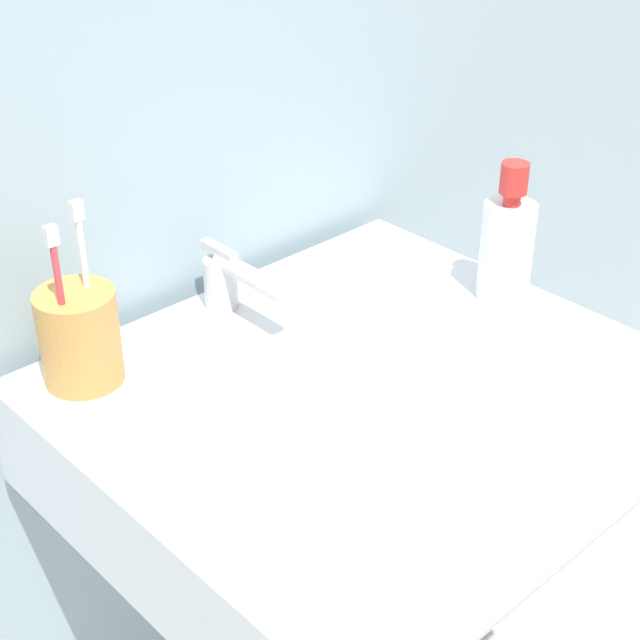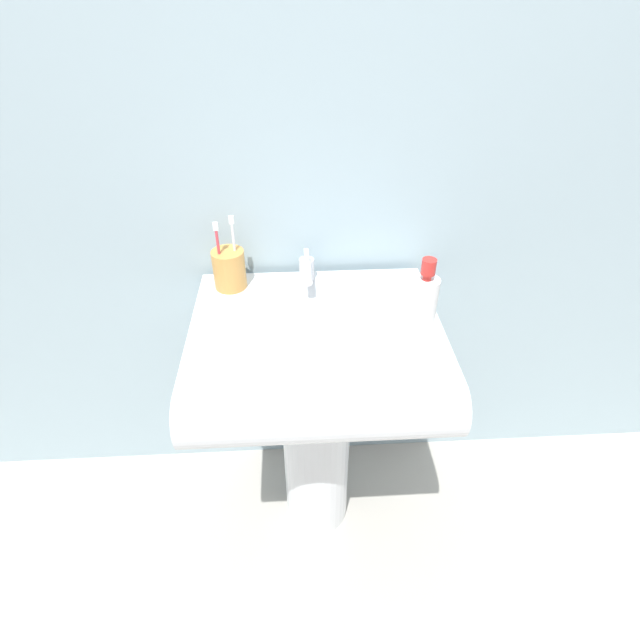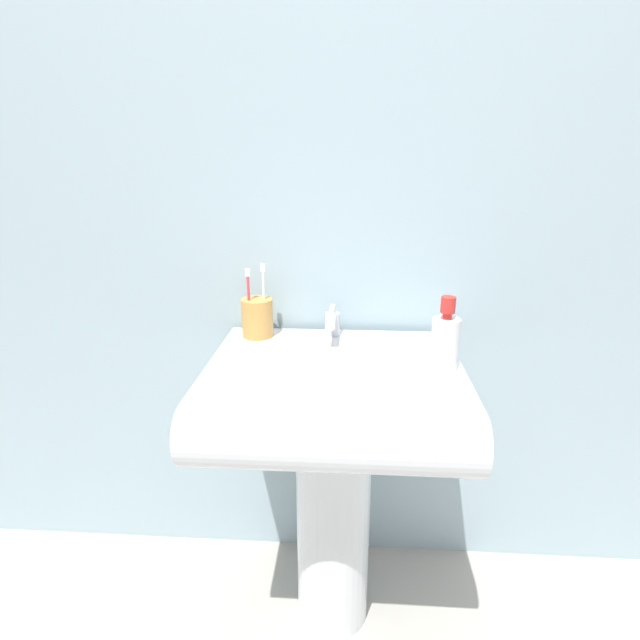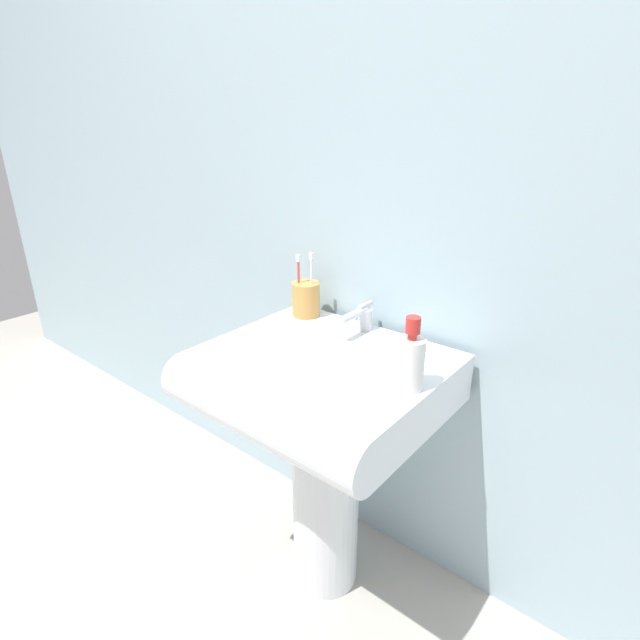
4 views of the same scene
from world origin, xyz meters
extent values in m
plane|color=#ADA89E|center=(0.00, 0.00, 0.00)|extent=(6.00, 6.00, 0.00)
cube|color=#9EB7C1|center=(0.00, 0.27, 1.20)|extent=(5.00, 0.05, 2.40)
cylinder|color=white|center=(0.00, 0.00, 0.31)|extent=(0.19, 0.19, 0.63)
cube|color=white|center=(0.00, 0.00, 0.69)|extent=(0.59, 0.46, 0.13)
cylinder|color=white|center=(0.00, -0.23, 0.69)|extent=(0.59, 0.13, 0.13)
cylinder|color=silver|center=(-0.01, 0.19, 0.79)|extent=(0.04, 0.04, 0.06)
cylinder|color=silver|center=(-0.01, 0.13, 0.82)|extent=(0.02, 0.11, 0.02)
cube|color=silver|center=(-0.01, 0.19, 0.83)|extent=(0.01, 0.06, 0.01)
cylinder|color=#D19347|center=(-0.21, 0.17, 0.81)|extent=(0.08, 0.08, 0.10)
cylinder|color=#D83F4C|center=(-0.23, 0.16, 0.85)|extent=(0.01, 0.01, 0.15)
cube|color=white|center=(-0.23, 0.16, 0.93)|extent=(0.01, 0.01, 0.02)
cylinder|color=white|center=(-0.19, 0.17, 0.85)|extent=(0.01, 0.01, 0.16)
cube|color=white|center=(-0.19, 0.17, 0.94)|extent=(0.01, 0.01, 0.02)
cylinder|color=white|center=(0.25, -0.02, 0.81)|extent=(0.06, 0.06, 0.12)
cylinder|color=red|center=(0.25, -0.02, 0.88)|extent=(0.02, 0.02, 0.01)
cylinder|color=red|center=(0.25, -0.02, 0.91)|extent=(0.03, 0.03, 0.04)
camera|label=1|loc=(-0.61, -0.62, 1.33)|focal=55.00mm
camera|label=2|loc=(-0.04, -0.94, 1.45)|focal=28.00mm
camera|label=3|loc=(0.04, -1.07, 1.21)|focal=28.00mm
camera|label=4|loc=(0.70, -0.88, 1.31)|focal=28.00mm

